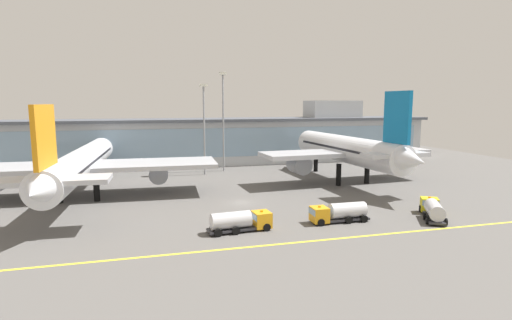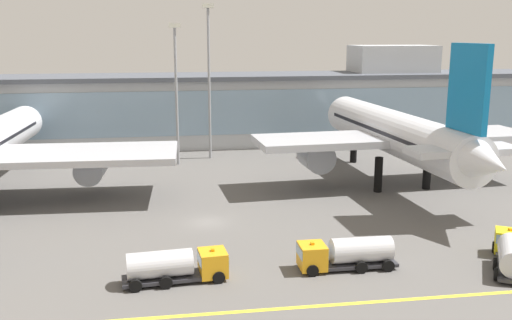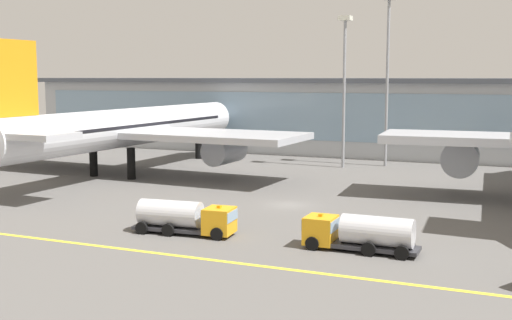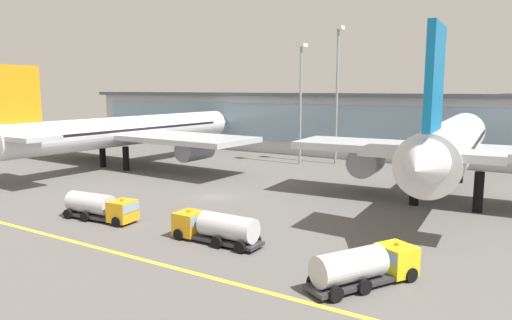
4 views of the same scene
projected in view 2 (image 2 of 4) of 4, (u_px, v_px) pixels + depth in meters
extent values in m
plane|color=#5B5956|center=(208.00, 222.00, 65.96)|extent=(190.16, 190.16, 0.00)
cube|color=yellow|center=(228.00, 313.00, 44.73)|extent=(152.13, 0.50, 0.01)
cube|color=#ADB2B7|center=(189.00, 112.00, 109.83)|extent=(135.83, 12.00, 12.54)
cube|color=#84A3BC|center=(190.00, 113.00, 103.85)|extent=(130.40, 0.20, 8.03)
cube|color=#4C515B|center=(188.00, 77.00, 108.39)|extent=(138.83, 14.00, 0.80)
cube|color=#ADB2B7|center=(392.00, 61.00, 115.86)|extent=(16.00, 10.00, 6.00)
cylinder|color=black|center=(18.00, 156.00, 91.44)|extent=(1.10, 1.10, 4.22)
cone|color=silver|center=(28.00, 120.00, 97.81)|extent=(5.20, 4.95, 5.01)
cube|color=#84A3BC|center=(22.00, 118.00, 94.14)|extent=(4.10, 3.85, 1.58)
cylinder|color=#999EA8|center=(92.00, 167.00, 76.00)|extent=(3.95, 6.62, 3.69)
cylinder|color=black|center=(378.00, 175.00, 78.05)|extent=(1.10, 1.10, 4.77)
cylinder|color=black|center=(427.00, 172.00, 79.55)|extent=(1.10, 1.10, 4.77)
cylinder|color=black|center=(354.00, 148.00, 95.84)|extent=(1.10, 1.10, 4.77)
cylinder|color=silver|center=(395.00, 133.00, 80.67)|extent=(8.36, 39.13, 5.97)
cone|color=silver|center=(341.00, 112.00, 100.89)|extent=(5.99, 5.71, 5.67)
cone|color=silver|center=(487.00, 163.00, 60.06)|extent=(5.47, 6.86, 5.07)
cube|color=#84A3BC|center=(348.00, 109.00, 97.48)|extent=(4.72, 4.45, 1.79)
cube|color=black|center=(395.00, 129.00, 80.57)|extent=(8.04, 32.93, 0.48)
cube|color=#B7BAC1|center=(394.00, 138.00, 80.83)|extent=(39.56, 11.72, 0.95)
cylinder|color=#999EA8|center=(316.00, 156.00, 80.38)|extent=(4.48, 5.30, 4.18)
cylinder|color=#999EA8|center=(459.00, 149.00, 84.96)|extent=(4.48, 5.30, 4.18)
cube|color=#0F6BA8|center=(468.00, 88.00, 62.69)|extent=(1.15, 7.02, 9.55)
cube|color=#B7BAC1|center=(463.00, 150.00, 64.18)|extent=(12.74, 5.04, 0.76)
cylinder|color=black|center=(313.00, 271.00, 51.20)|extent=(1.10, 0.30, 1.10)
cylinder|color=black|center=(306.00, 260.00, 53.71)|extent=(1.10, 0.30, 1.10)
cylinder|color=black|center=(362.00, 268.00, 51.86)|extent=(1.10, 0.30, 1.10)
cylinder|color=black|center=(352.00, 257.00, 54.37)|extent=(1.10, 0.30, 1.10)
cylinder|color=black|center=(388.00, 266.00, 52.24)|extent=(1.10, 0.30, 1.10)
cylinder|color=black|center=(378.00, 255.00, 54.75)|extent=(1.10, 0.30, 1.10)
cube|color=#2D2D33|center=(355.00, 263.00, 53.11)|extent=(7.56, 2.35, 0.30)
cube|color=orange|center=(312.00, 256.00, 52.31)|extent=(2.34, 2.60, 2.20)
cube|color=#84A3BC|center=(312.00, 251.00, 52.20)|extent=(2.44, 2.50, 0.88)
cylinder|color=silver|center=(361.00, 250.00, 52.91)|extent=(5.58, 2.31, 2.30)
cube|color=orange|center=(312.00, 243.00, 52.05)|extent=(0.30, 0.40, 0.20)
cylinder|color=black|center=(213.00, 266.00, 52.25)|extent=(1.12, 0.40, 1.10)
cylinder|color=black|center=(219.00, 278.00, 49.78)|extent=(1.12, 0.40, 1.10)
cylinder|color=black|center=(163.00, 271.00, 51.18)|extent=(1.12, 0.40, 1.10)
cylinder|color=black|center=(166.00, 283.00, 48.71)|extent=(1.12, 0.40, 1.10)
cylinder|color=black|center=(134.00, 274.00, 50.58)|extent=(1.12, 0.40, 1.10)
cylinder|color=black|center=(135.00, 286.00, 48.11)|extent=(1.12, 0.40, 1.10)
cube|color=#2D2D33|center=(167.00, 278.00, 50.01)|extent=(7.74, 3.02, 0.30)
cube|color=orange|center=(213.00, 263.00, 50.77)|extent=(2.57, 2.80, 2.20)
cube|color=#84A3BC|center=(213.00, 258.00, 50.66)|extent=(2.65, 2.71, 0.88)
cylinder|color=silver|center=(160.00, 264.00, 49.60)|extent=(5.77, 2.80, 2.30)
cube|color=orange|center=(213.00, 250.00, 50.50)|extent=(0.30, 0.40, 0.20)
cylinder|color=black|center=(494.00, 247.00, 56.86)|extent=(0.80, 1.11, 1.10)
cylinder|color=black|center=(495.00, 264.00, 52.75)|extent=(0.80, 1.11, 1.10)
cylinder|color=black|center=(496.00, 274.00, 50.44)|extent=(0.80, 1.11, 1.10)
cube|color=#2D2D33|center=(510.00, 266.00, 52.48)|extent=(5.76, 7.73, 0.30)
cube|color=yellow|center=(509.00, 241.00, 55.98)|extent=(3.41, 3.32, 2.20)
cube|color=#84A3BC|center=(510.00, 237.00, 55.88)|extent=(3.37, 3.35, 0.88)
cylinder|color=silver|center=(512.00, 255.00, 51.71)|extent=(4.75, 5.99, 2.30)
cube|color=orange|center=(510.00, 229.00, 55.72)|extent=(0.30, 0.40, 0.20)
cylinder|color=gray|center=(209.00, 85.00, 96.93)|extent=(0.44, 0.44, 24.94)
cube|color=silver|center=(208.00, 6.00, 94.16)|extent=(1.80, 1.80, 0.70)
cylinder|color=gray|center=(177.00, 98.00, 92.54)|extent=(0.44, 0.44, 21.77)
cube|color=silver|center=(174.00, 25.00, 90.12)|extent=(1.80, 1.80, 0.70)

